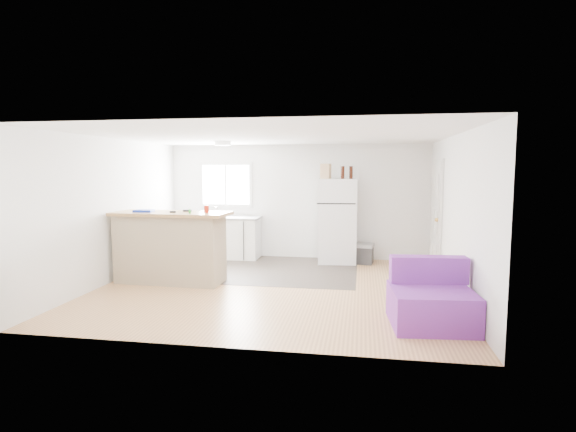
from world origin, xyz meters
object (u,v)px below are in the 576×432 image
(mop, at_px, (187,271))
(bottle_right, at_px, (351,172))
(kitchen_cabinets, at_px, (214,237))
(refrigerator, at_px, (337,221))
(red_cup, at_px, (207,209))
(purple_seat, at_px, (431,301))
(cleaner_jug, at_px, (194,276))
(bottle_left, at_px, (343,173))
(cooler, at_px, (360,253))
(peninsula, at_px, (170,247))
(blue_tray, at_px, (144,211))
(cardboard_box, at_px, (326,171))

(mop, bearing_deg, bottle_right, 35.24)
(kitchen_cabinets, height_order, refrigerator, refrigerator)
(red_cup, height_order, bottle_right, bottle_right)
(purple_seat, distance_m, cleaner_jug, 3.84)
(cleaner_jug, height_order, bottle_left, bottle_left)
(cooler, bearing_deg, refrigerator, -176.50)
(peninsula, distance_m, cleaner_jug, 0.63)
(peninsula, bearing_deg, purple_seat, -17.86)
(blue_tray, relative_size, cardboard_box, 1.00)
(cardboard_box, distance_m, bottle_left, 0.34)
(kitchen_cabinets, distance_m, bottle_right, 3.19)
(purple_seat, height_order, bottle_left, bottle_left)
(cooler, xyz_separation_m, red_cup, (-2.47, -2.06, 1.04))
(kitchen_cabinets, height_order, purple_seat, kitchen_cabinets)
(refrigerator, xyz_separation_m, mop, (-2.31, -2.22, -0.62))
(refrigerator, xyz_separation_m, red_cup, (-2.00, -2.10, 0.39))
(refrigerator, height_order, red_cup, refrigerator)
(peninsula, xyz_separation_m, cardboard_box, (2.42, 2.01, 1.25))
(bottle_left, bearing_deg, cardboard_box, 172.17)
(kitchen_cabinets, distance_m, red_cup, 2.38)
(mop, bearing_deg, refrigerator, 38.99)
(peninsula, relative_size, cooler, 3.39)
(purple_seat, height_order, red_cup, red_cup)
(peninsula, distance_m, purple_seat, 4.25)
(purple_seat, xyz_separation_m, blue_tray, (-4.42, 1.39, 0.91))
(cleaner_jug, distance_m, blue_tray, 1.36)
(purple_seat, bearing_deg, cardboard_box, 109.52)
(bottle_left, bearing_deg, red_cup, -136.78)
(refrigerator, relative_size, cardboard_box, 5.65)
(cooler, height_order, red_cup, red_cup)
(cooler, bearing_deg, purple_seat, -67.38)
(mop, bearing_deg, cleaner_jug, 40.97)
(peninsula, height_order, bottle_right, bottle_right)
(kitchen_cabinets, relative_size, cooler, 3.45)
(peninsula, relative_size, red_cup, 16.20)
(refrigerator, xyz_separation_m, bottle_right, (0.27, -0.05, 0.97))
(purple_seat, height_order, bottle_right, bottle_right)
(bottle_right, bearing_deg, refrigerator, 170.24)
(blue_tray, bearing_deg, mop, -6.63)
(mop, relative_size, red_cup, 10.53)
(bottle_left, bearing_deg, cooler, 11.97)
(mop, bearing_deg, cooler, 33.16)
(blue_tray, distance_m, bottle_left, 3.82)
(cleaner_jug, height_order, bottle_right, bottle_right)
(mop, relative_size, bottle_right, 5.06)
(kitchen_cabinets, bearing_deg, cooler, -2.29)
(kitchen_cabinets, height_order, red_cup, red_cup)
(red_cup, bearing_deg, purple_seat, -22.98)
(cooler, distance_m, bottle_left, 1.66)
(blue_tray, bearing_deg, peninsula, 6.12)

